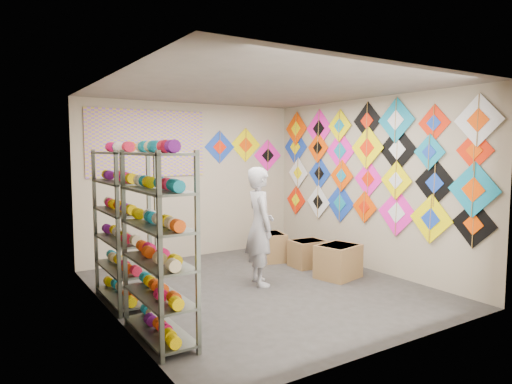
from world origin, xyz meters
TOP-DOWN VIEW (x-y plane):
  - ground at (0.00, 0.00)m, footprint 4.50×4.50m
  - room_walls at (0.00, 0.00)m, footprint 4.50×4.50m
  - shelf_rack_front at (-1.78, -0.85)m, footprint 0.40×1.10m
  - shelf_rack_back at (-1.78, 0.45)m, footprint 0.40×1.10m
  - string_spools at (-1.78, -0.20)m, footprint 0.12×2.36m
  - kite_wall_display at (1.98, -0.02)m, footprint 0.06×4.37m
  - back_wall_kites at (1.09, 2.24)m, footprint 1.66×0.02m
  - poster at (-0.80, 2.23)m, footprint 2.00×0.01m
  - shopkeeper at (0.09, 0.18)m, footprint 0.81×0.70m
  - carton_a at (1.24, -0.18)m, footprint 0.69×0.61m
  - carton_b at (1.27, 0.57)m, footprint 0.55×0.46m
  - carton_c at (0.95, 1.22)m, footprint 0.62×0.66m

SIDE VIEW (x-z plane):
  - ground at x=0.00m, z-range 0.00..0.00m
  - carton_b at x=1.27m, z-range 0.00..0.43m
  - carton_c at x=0.95m, z-range 0.00..0.48m
  - carton_a at x=1.24m, z-range 0.00..0.49m
  - shopkeeper at x=0.09m, z-range 0.00..1.66m
  - shelf_rack_front at x=-1.78m, z-range 0.00..1.90m
  - shelf_rack_back at x=-1.78m, z-range 0.00..1.90m
  - string_spools at x=-1.78m, z-range 0.99..1.11m
  - room_walls at x=0.00m, z-range -0.61..3.89m
  - kite_wall_display at x=1.98m, z-range 0.62..2.67m
  - back_wall_kites at x=1.09m, z-range 1.49..2.32m
  - poster at x=-0.80m, z-range 1.45..2.55m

